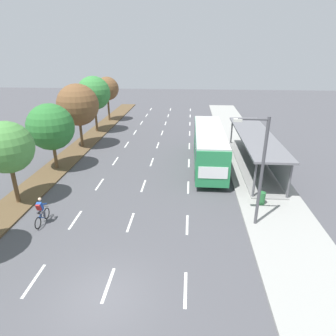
% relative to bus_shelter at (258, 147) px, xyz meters
% --- Properties ---
extents(ground_plane, '(140.00, 140.00, 0.00)m').
position_rel_bus_shelter_xyz_m(ground_plane, '(-9.53, -15.78, -1.86)').
color(ground_plane, '#4C4C51').
extents(median_strip, '(2.60, 52.00, 0.12)m').
position_rel_bus_shelter_xyz_m(median_strip, '(-17.83, 4.22, -1.80)').
color(median_strip, brown).
rests_on(median_strip, ground).
extents(sidewalk_right, '(4.50, 52.00, 0.15)m').
position_rel_bus_shelter_xyz_m(sidewalk_right, '(-0.28, 4.22, -1.79)').
color(sidewalk_right, '#9E9E99').
rests_on(sidewalk_right, ground).
extents(lane_divider_left, '(0.14, 48.57, 0.01)m').
position_rel_bus_shelter_xyz_m(lane_divider_left, '(-13.03, 3.00, -1.86)').
color(lane_divider_left, white).
rests_on(lane_divider_left, ground).
extents(lane_divider_center, '(0.14, 48.57, 0.01)m').
position_rel_bus_shelter_xyz_m(lane_divider_center, '(-9.53, 3.00, -1.86)').
color(lane_divider_center, white).
rests_on(lane_divider_center, ground).
extents(lane_divider_right, '(0.14, 48.57, 0.01)m').
position_rel_bus_shelter_xyz_m(lane_divider_right, '(-6.03, 3.00, -1.86)').
color(lane_divider_right, white).
rests_on(lane_divider_right, ground).
extents(bus_shelter, '(2.90, 13.54, 2.86)m').
position_rel_bus_shelter_xyz_m(bus_shelter, '(0.00, 0.00, 0.00)').
color(bus_shelter, gray).
rests_on(bus_shelter, sidewalk_right).
extents(bus, '(2.54, 11.29, 3.37)m').
position_rel_bus_shelter_xyz_m(bus, '(-4.28, 0.02, 0.20)').
color(bus, '#28844C').
rests_on(bus, ground).
extents(cyclist, '(0.46, 1.82, 1.71)m').
position_rel_bus_shelter_xyz_m(cyclist, '(-14.86, -10.41, -1.07)').
color(cyclist, black).
rests_on(cyclist, ground).
extents(median_tree_second, '(3.37, 3.37, 5.63)m').
position_rel_bus_shelter_xyz_m(median_tree_second, '(-17.72, -8.10, 2.18)').
color(median_tree_second, brown).
rests_on(median_tree_second, median_strip).
extents(median_tree_third, '(3.92, 3.92, 5.66)m').
position_rel_bus_shelter_xyz_m(median_tree_third, '(-17.74, -1.89, 1.95)').
color(median_tree_third, brown).
rests_on(median_tree_third, median_strip).
extents(median_tree_fourth, '(4.27, 4.27, 6.59)m').
position_rel_bus_shelter_xyz_m(median_tree_fourth, '(-17.61, 4.31, 2.70)').
color(median_tree_fourth, brown).
rests_on(median_tree_fourth, median_strip).
extents(median_tree_fifth, '(4.05, 4.05, 6.81)m').
position_rel_bus_shelter_xyz_m(median_tree_fifth, '(-17.90, 10.52, 3.03)').
color(median_tree_fifth, brown).
rests_on(median_tree_fifth, median_strip).
extents(median_tree_farthest, '(3.28, 3.28, 6.19)m').
position_rel_bus_shelter_xyz_m(median_tree_farthest, '(-17.95, 16.73, 2.79)').
color(median_tree_farthest, brown).
rests_on(median_tree_farthest, median_strip).
extents(streetlight, '(1.91, 0.24, 6.50)m').
position_rel_bus_shelter_xyz_m(streetlight, '(-2.11, -9.64, 2.02)').
color(streetlight, '#4C4C51').
rests_on(streetlight, sidewalk_right).
extents(trash_bin, '(0.52, 0.52, 0.85)m').
position_rel_bus_shelter_xyz_m(trash_bin, '(-1.08, -7.18, -1.29)').
color(trash_bin, '#286B38').
rests_on(trash_bin, sidewalk_right).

